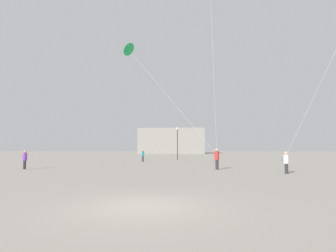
{
  "coord_description": "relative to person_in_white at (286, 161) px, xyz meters",
  "views": [
    {
      "loc": [
        1.18,
        -8.87,
        1.87
      ],
      "look_at": [
        0.0,
        20.29,
        4.23
      ],
      "focal_mm": 29.14,
      "sensor_mm": 36.0,
      "label": 1
    }
  ],
  "objects": [
    {
      "name": "ground_plane",
      "position": [
        -8.99,
        -11.44,
        -0.89
      ],
      "size": [
        300.0,
        300.0,
        0.0
      ],
      "primitive_type": "plane",
      "color": "#9E9689"
    },
    {
      "name": "kite_emerald_diamond",
      "position": [
        -12.31,
        3.48,
        9.84
      ],
      "size": [
        8.49,
        1.46,
        10.04
      ],
      "color": "green"
    },
    {
      "name": "person_in_red",
      "position": [
        -4.52,
        3.63,
        0.12
      ],
      "size": [
        0.4,
        0.4,
        1.83
      ],
      "rotation": [
        0.0,
        0.0,
        5.59
      ],
      "color": "#2D2D33",
      "rests_on": "ground_plane"
    },
    {
      "name": "building_left_hall",
      "position": [
        -9.99,
        76.07,
        3.35
      ],
      "size": [
        23.19,
        16.9,
        8.48
      ],
      "color": "gray",
      "rests_on": "ground_plane"
    },
    {
      "name": "person_in_purple",
      "position": [
        -21.46,
        3.39,
        0.02
      ],
      "size": [
        0.36,
        0.36,
        1.66
      ],
      "rotation": [
        0.0,
        0.0,
        5.42
      ],
      "color": "#2D2D33",
      "rests_on": "ground_plane"
    },
    {
      "name": "person_in_teal",
      "position": [
        -12.8,
        17.17,
        0.01
      ],
      "size": [
        0.36,
        0.36,
        1.63
      ],
      "rotation": [
        0.0,
        0.0,
        6.1
      ],
      "color": "#2D2D33",
      "rests_on": "ground_plane"
    },
    {
      "name": "person_in_white",
      "position": [
        0.0,
        0.0,
        0.0
      ],
      "size": [
        0.35,
        0.35,
        1.62
      ],
      "rotation": [
        0.0,
        0.0,
        4.61
      ],
      "color": "#2D2D33",
      "rests_on": "ground_plane"
    },
    {
      "name": "lamppost_east",
      "position": [
        -8.06,
        20.87,
        2.46
      ],
      "size": [
        0.36,
        0.36,
        4.98
      ],
      "color": "#2D2D30",
      "rests_on": "ground_plane"
    }
  ]
}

